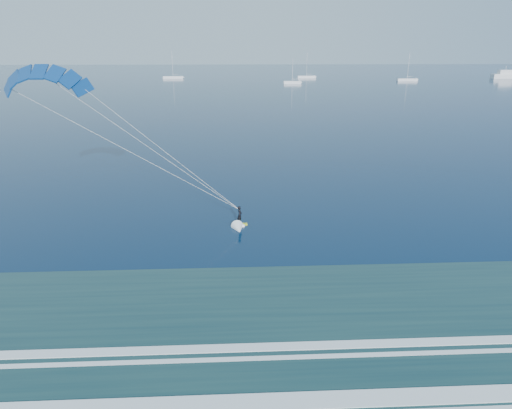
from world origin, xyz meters
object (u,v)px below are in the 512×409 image
object	(u,v)px
motor_yacht	(506,75)
sailboat_4	(407,80)
sailboat_3	(306,77)
kitesurfer_rig	(142,143)
sailboat_2	(292,82)
sailboat_1	(173,77)

from	to	relation	value
motor_yacht	sailboat_4	distance (m)	61.12
sailboat_3	sailboat_4	xyz separation A→B (m)	(45.15, -25.21, 0.00)
kitesurfer_rig	sailboat_4	size ratio (longest dim) A/B	1.55
motor_yacht	sailboat_2	distance (m)	120.68
sailboat_2	sailboat_3	world-z (taller)	sailboat_3
motor_yacht	sailboat_2	world-z (taller)	sailboat_2
sailboat_1	sailboat_4	size ratio (longest dim) A/B	1.04
sailboat_1	sailboat_2	bearing A→B (deg)	-33.84
kitesurfer_rig	sailboat_4	bearing A→B (deg)	63.80
sailboat_1	sailboat_3	xyz separation A→B (m)	(70.26, 1.15, -0.00)
sailboat_1	sailboat_2	xyz separation A→B (m)	(57.66, -38.66, -0.02)
sailboat_4	motor_yacht	bearing A→B (deg)	15.67
sailboat_1	sailboat_3	distance (m)	70.27
motor_yacht	sailboat_3	size ratio (longest dim) A/B	1.20
sailboat_2	sailboat_4	distance (m)	59.57
motor_yacht	sailboat_1	xyz separation A→B (m)	(-174.26, 7.55, -0.99)
sailboat_1	sailboat_3	world-z (taller)	sailboat_1
kitesurfer_rig	motor_yacht	world-z (taller)	kitesurfer_rig
sailboat_2	sailboat_1	bearing A→B (deg)	146.16
sailboat_2	sailboat_4	world-z (taller)	sailboat_4
kitesurfer_rig	sailboat_3	distance (m)	217.24
sailboat_3	sailboat_4	distance (m)	51.71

